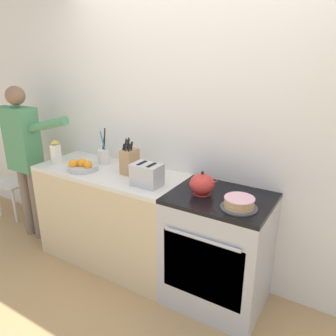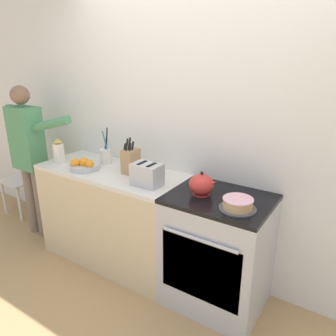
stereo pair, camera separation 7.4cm
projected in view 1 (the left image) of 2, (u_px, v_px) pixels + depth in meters
ground_plane at (160, 304)px, 2.64m from camera, size 16.00×16.00×0.00m
wall_back at (199, 131)px, 2.69m from camera, size 8.00×0.04×2.60m
counter_cabinet at (112, 216)px, 3.07m from camera, size 1.39×0.59×0.92m
stove_range at (217, 250)px, 2.55m from camera, size 0.75×0.62×0.92m
layer_cake at (239, 203)px, 2.20m from camera, size 0.25×0.25×0.08m
tea_kettle at (202, 184)px, 2.41m from camera, size 0.23×0.18×0.18m
knife_block at (130, 161)px, 2.82m from camera, size 0.11×0.15×0.31m
utensil_crock at (103, 156)px, 3.07m from camera, size 0.10×0.10×0.34m
fruit_bowl at (83, 166)px, 2.91m from camera, size 0.26×0.26×0.11m
toaster at (147, 175)px, 2.56m from camera, size 0.24×0.16×0.18m
milk_carton at (56, 152)px, 3.05m from camera, size 0.07×0.07×0.23m
person_baker at (24, 152)px, 3.31m from camera, size 0.92×0.20×1.61m
dining_chair at (21, 175)px, 4.01m from camera, size 0.40×0.40×0.85m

